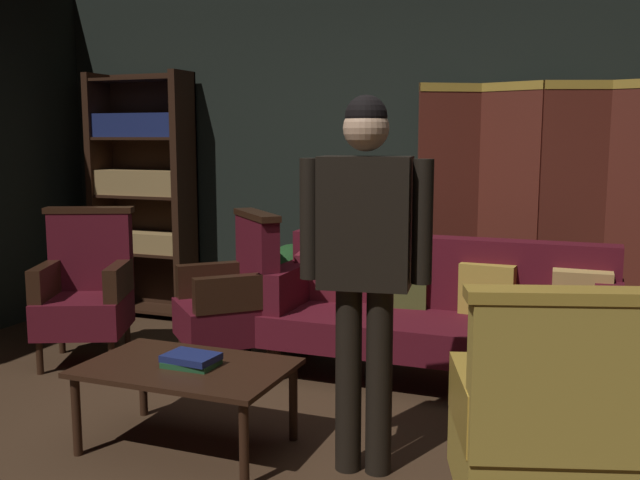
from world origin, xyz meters
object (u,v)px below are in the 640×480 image
Objects in this scene: coffee_table at (187,374)px; velvet_couch at (440,308)px; armchair_gilt_accent at (540,431)px; armchair_wing_right at (233,297)px; folding_screen at (572,215)px; armchair_wing_left at (86,290)px; potted_plant at (292,287)px; book_navy_cloth at (191,357)px; bookshelf at (143,190)px; standing_figure at (365,251)px; book_green_cloth at (191,363)px.

velvet_couch is at bearing 57.15° from coffee_table.
armchair_wing_right is at bearing 143.34° from armchair_gilt_accent.
armchair_wing_left is (-3.06, -1.35, -0.50)m from folding_screen.
coffee_table is at bearing -82.78° from potted_plant.
bookshelf is at bearing 129.18° from book_navy_cloth.
standing_figure is 1.04m from book_green_cloth.
folding_screen reaches higher than armchair_gilt_accent.
bookshelf is 1.86m from armchair_wing_right.
armchair_wing_left is at bearing -168.23° from velvet_couch.
folding_screen is at bearing 30.42° from armchair_wing_right.
armchair_gilt_accent reaches higher than velvet_couch.
book_green_cloth is at bearing -6.69° from coffee_table.
book_navy_cloth is (1.79, -2.20, -0.61)m from bookshelf.
bookshelf is 1.41m from armchair_wing_left.
potted_plant is (-0.23, 1.84, 0.05)m from coffee_table.
book_navy_cloth is at bearing -174.44° from standing_figure.
potted_plant is 1.86m from book_navy_cloth.
book_green_cloth is at bearing -71.76° from armchair_wing_right.
folding_screen is 2.74m from armchair_gilt_accent.
armchair_gilt_accent is 4.20× the size of book_green_cloth.
bookshelf is at bearing 129.18° from book_green_cloth.
armchair_gilt_accent and armchair_wing_left have the same top height.
bookshelf reaches higher than armchair_wing_left.
armchair_gilt_accent is at bearing -36.66° from armchair_wing_right.
book_green_cloth is (-1.65, 0.37, -0.06)m from armchair_gilt_accent.
armchair_wing_right is 1.20m from book_green_cloth.
folding_screen is 2.84× the size of potted_plant.
velvet_couch reaches higher than book_navy_cloth.
potted_plant is at bearing 130.91° from armchair_gilt_accent.
potted_plant is (1.16, 0.87, -0.06)m from armchair_wing_left.
bookshelf is at bearing 143.26° from armchair_wing_right.
book_green_cloth is at bearing 0.00° from book_navy_cloth.
armchair_wing_left is 0.61× the size of standing_figure.
potted_plant is at bearing -165.71° from folding_screen.
armchair_wing_left is at bearing 156.41° from armchair_gilt_accent.
armchair_gilt_accent is 1.39× the size of potted_plant.
armchair_wing_left is (-3.07, 1.34, 0.00)m from armchair_gilt_accent.
armchair_wing_left is 4.20× the size of book_green_cloth.
folding_screen reaches higher than book_navy_cloth.
book_green_cloth is (-0.91, -1.46, -0.02)m from velvet_couch.
folding_screen is 1.00× the size of velvet_couch.
folding_screen is 2.04× the size of armchair_wing_right.
bookshelf reaches higher than coffee_table.
armchair_wing_right is (-2.02, -1.18, -0.50)m from folding_screen.
potted_plant is (1.53, -0.36, -0.65)m from bookshelf.
folding_screen is at bearing 54.27° from coffee_table.
velvet_couch is at bearing -15.30° from bookshelf.
armchair_wing_left is (0.37, -1.22, -0.59)m from bookshelf.
armchair_gilt_accent reaches higher than book_navy_cloth.
coffee_table is 0.96× the size of armchair_wing_right.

